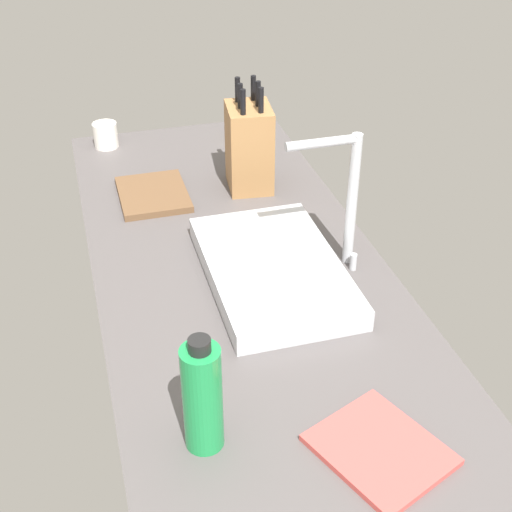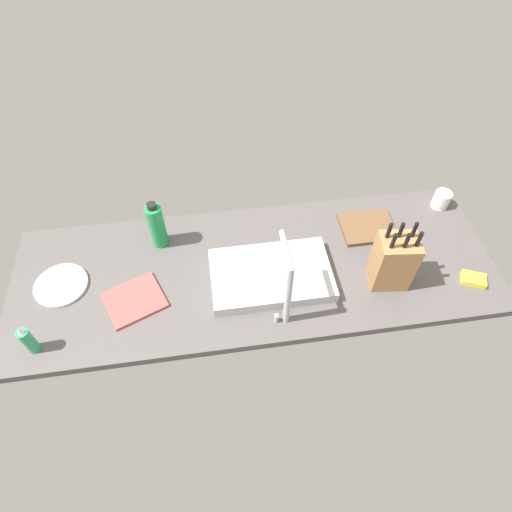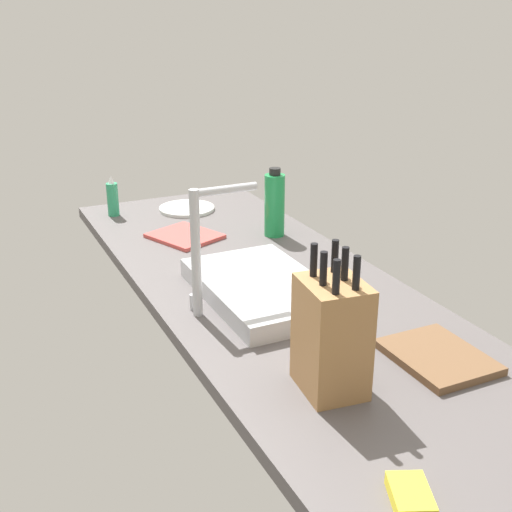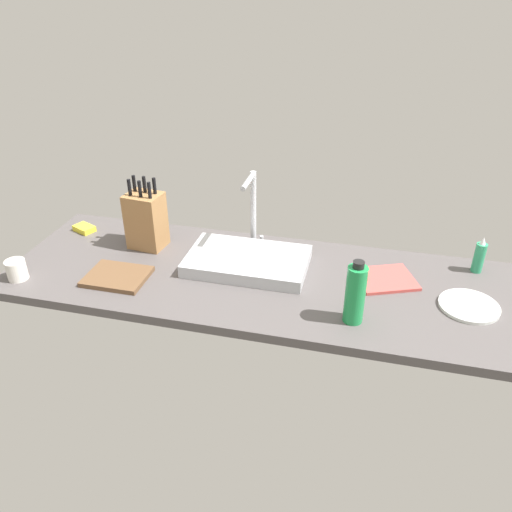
% 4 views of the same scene
% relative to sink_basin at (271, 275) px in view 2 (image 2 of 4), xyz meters
% --- Properties ---
extents(countertop_slab, '(1.90, 0.66, 0.04)m').
position_rel_sink_basin_xyz_m(countertop_slab, '(0.05, -0.06, -0.04)').
color(countertop_slab, '#514C4C').
rests_on(countertop_slab, ground).
extents(sink_basin, '(0.46, 0.28, 0.05)m').
position_rel_sink_basin_xyz_m(sink_basin, '(0.00, 0.00, 0.00)').
color(sink_basin, '#B7BABF').
rests_on(sink_basin, countertop_slab).
extents(faucet, '(0.06, 0.17, 0.32)m').
position_rel_sink_basin_xyz_m(faucet, '(-0.02, 0.17, 0.17)').
color(faucet, '#B7BABF').
rests_on(faucet, countertop_slab).
extents(knife_block, '(0.15, 0.13, 0.29)m').
position_rel_sink_basin_xyz_m(knife_block, '(-0.44, 0.07, 0.09)').
color(knife_block, '#9E7042').
rests_on(knife_block, countertop_slab).
extents(cutting_board, '(0.22, 0.18, 0.02)m').
position_rel_sink_basin_xyz_m(cutting_board, '(-0.45, -0.20, -0.02)').
color(cutting_board, brown).
rests_on(cutting_board, countertop_slab).
extents(soap_bottle, '(0.04, 0.04, 0.15)m').
position_rel_sink_basin_xyz_m(soap_bottle, '(0.85, 0.18, 0.04)').
color(soap_bottle, '#2D9966').
rests_on(soap_bottle, countertop_slab).
extents(water_bottle, '(0.07, 0.07, 0.22)m').
position_rel_sink_basin_xyz_m(water_bottle, '(0.42, -0.25, 0.08)').
color(water_bottle, '#1E8E47').
rests_on(water_bottle, countertop_slab).
extents(dinner_plate, '(0.20, 0.20, 0.01)m').
position_rel_sink_basin_xyz_m(dinner_plate, '(0.80, -0.08, -0.02)').
color(dinner_plate, silver).
rests_on(dinner_plate, countertop_slab).
extents(dish_towel, '(0.26, 0.24, 0.01)m').
position_rel_sink_basin_xyz_m(dish_towel, '(0.52, 0.03, -0.02)').
color(dish_towel, '#CC4C47').
rests_on(dish_towel, countertop_slab).
extents(coffee_mug, '(0.07, 0.07, 0.08)m').
position_rel_sink_basin_xyz_m(coffee_mug, '(-0.81, -0.29, 0.01)').
color(coffee_mug, silver).
rests_on(coffee_mug, countertop_slab).
extents(dish_sponge, '(0.11, 0.09, 0.02)m').
position_rel_sink_basin_xyz_m(dish_sponge, '(-0.77, 0.12, -0.01)').
color(dish_sponge, yellow).
rests_on(dish_sponge, countertop_slab).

